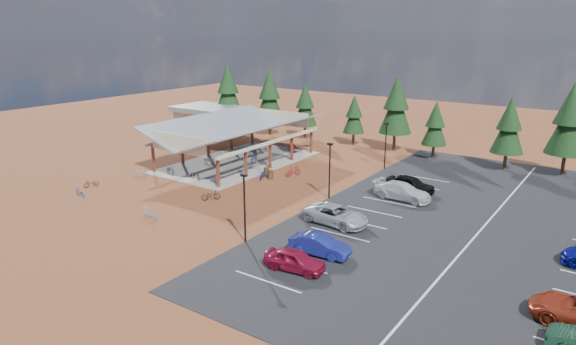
{
  "coord_description": "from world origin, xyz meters",
  "views": [
    {
      "loc": [
        27.2,
        -36.57,
        15.05
      ],
      "look_at": [
        1.01,
        1.2,
        1.97
      ],
      "focal_mm": 32.0,
      "sensor_mm": 36.0,
      "label": 1
    }
  ],
  "objects_px": {
    "bike_1": "(209,159)",
    "bike_5": "(255,165)",
    "bike_13": "(149,212)",
    "car_0": "(295,260)",
    "lamp_post_1": "(330,167)",
    "bike_9": "(140,174)",
    "bike_2": "(252,151)",
    "bike_14": "(262,175)",
    "car_4": "(410,184)",
    "trash_bin_0": "(271,175)",
    "outbuilding": "(213,119)",
    "bike_15": "(293,171)",
    "car_3": "(402,191)",
    "bike_10": "(80,192)",
    "bike_6": "(254,159)",
    "lamp_post_0": "(244,203)",
    "bike_0": "(171,170)",
    "bike_3": "(262,145)",
    "car_2": "(336,215)",
    "trash_bin_1": "(267,172)",
    "car_1": "(320,245)",
    "bike_4": "(196,175)",
    "bike_8": "(91,183)",
    "bike_12": "(211,195)",
    "bike_7": "(292,148)",
    "lamp_post_2": "(386,143)",
    "bike_pavilion": "(237,130)"
  },
  "relations": [
    {
      "from": "bike_15",
      "to": "car_3",
      "type": "relative_size",
      "value": 0.35
    },
    {
      "from": "bike_6",
      "to": "bike_4",
      "type": "bearing_deg",
      "value": -165.15
    },
    {
      "from": "bike_4",
      "to": "bike_8",
      "type": "relative_size",
      "value": 1.12
    },
    {
      "from": "bike_6",
      "to": "bike_7",
      "type": "xyz_separation_m",
      "value": [
        0.68,
        6.79,
        0.08
      ]
    },
    {
      "from": "trash_bin_0",
      "to": "bike_1",
      "type": "bearing_deg",
      "value": 176.46
    },
    {
      "from": "bike_1",
      "to": "bike_14",
      "type": "relative_size",
      "value": 1.03
    },
    {
      "from": "bike_6",
      "to": "lamp_post_0",
      "type": "bearing_deg",
      "value": -123.6
    },
    {
      "from": "bike_3",
      "to": "car_4",
      "type": "xyz_separation_m",
      "value": [
        22.22,
        -6.11,
        0.24
      ]
    },
    {
      "from": "car_2",
      "to": "lamp_post_0",
      "type": "bearing_deg",
      "value": 155.52
    },
    {
      "from": "bike_2",
      "to": "bike_12",
      "type": "relative_size",
      "value": 1.08
    },
    {
      "from": "bike_0",
      "to": "car_1",
      "type": "xyz_separation_m",
      "value": [
        23.32,
        -8.05,
        0.22
      ]
    },
    {
      "from": "bike_9",
      "to": "bike_5",
      "type": "bearing_deg",
      "value": -79.85
    },
    {
      "from": "lamp_post_0",
      "to": "car_4",
      "type": "distance_m",
      "value": 18.73
    },
    {
      "from": "bike_6",
      "to": "bike_15",
      "type": "xyz_separation_m",
      "value": [
        6.62,
        -1.79,
        0.03
      ]
    },
    {
      "from": "trash_bin_0",
      "to": "bike_3",
      "type": "relative_size",
      "value": 0.55
    },
    {
      "from": "bike_6",
      "to": "bike_10",
      "type": "height_order",
      "value": "bike_6"
    },
    {
      "from": "bike_0",
      "to": "bike_2",
      "type": "bearing_deg",
      "value": 3.3
    },
    {
      "from": "lamp_post_1",
      "to": "car_0",
      "type": "xyz_separation_m",
      "value": [
        5.49,
        -13.73,
        -2.25
      ]
    },
    {
      "from": "car_3",
      "to": "bike_10",
      "type": "bearing_deg",
      "value": 125.47
    },
    {
      "from": "outbuilding",
      "to": "bike_15",
      "type": "relative_size",
      "value": 5.95
    },
    {
      "from": "lamp_post_1",
      "to": "bike_13",
      "type": "distance_m",
      "value": 16.08
    },
    {
      "from": "bike_3",
      "to": "bike_13",
      "type": "bearing_deg",
      "value": -161.29
    },
    {
      "from": "car_4",
      "to": "bike_6",
      "type": "bearing_deg",
      "value": 95.56
    },
    {
      "from": "outbuilding",
      "to": "bike_13",
      "type": "bearing_deg",
      "value": -55.78
    },
    {
      "from": "outbuilding",
      "to": "bike_8",
      "type": "xyz_separation_m",
      "value": [
        8.24,
        -26.27,
        -1.63
      ]
    },
    {
      "from": "outbuilding",
      "to": "bike_15",
      "type": "height_order",
      "value": "outbuilding"
    },
    {
      "from": "bike_pavilion",
      "to": "car_1",
      "type": "xyz_separation_m",
      "value": [
        20.6,
        -15.85,
        -3.09
      ]
    },
    {
      "from": "bike_9",
      "to": "bike_14",
      "type": "height_order",
      "value": "bike_14"
    },
    {
      "from": "bike_1",
      "to": "car_4",
      "type": "relative_size",
      "value": 0.39
    },
    {
      "from": "bike_1",
      "to": "bike_5",
      "type": "distance_m",
      "value": 5.89
    },
    {
      "from": "bike_15",
      "to": "car_3",
      "type": "distance_m",
      "value": 12.38
    },
    {
      "from": "bike_9",
      "to": "car_2",
      "type": "distance_m",
      "value": 23.02
    },
    {
      "from": "bike_2",
      "to": "bike_14",
      "type": "bearing_deg",
      "value": -119.0
    },
    {
      "from": "trash_bin_0",
      "to": "bike_4",
      "type": "relative_size",
      "value": 0.53
    },
    {
      "from": "bike_13",
      "to": "car_4",
      "type": "height_order",
      "value": "car_4"
    },
    {
      "from": "bike_14",
      "to": "car_1",
      "type": "bearing_deg",
      "value": -65.4
    },
    {
      "from": "bike_3",
      "to": "car_4",
      "type": "bearing_deg",
      "value": -103.34
    },
    {
      "from": "trash_bin_1",
      "to": "car_0",
      "type": "distance_m",
      "value": 21.88
    },
    {
      "from": "bike_5",
      "to": "bike_14",
      "type": "height_order",
      "value": "bike_5"
    },
    {
      "from": "bike_3",
      "to": "bike_14",
      "type": "height_order",
      "value": "bike_3"
    },
    {
      "from": "trash_bin_1",
      "to": "bike_15",
      "type": "relative_size",
      "value": 0.49
    },
    {
      "from": "bike_13",
      "to": "car_0",
      "type": "height_order",
      "value": "car_0"
    },
    {
      "from": "lamp_post_1",
      "to": "outbuilding",
      "type": "bearing_deg",
      "value": 151.11
    },
    {
      "from": "lamp_post_2",
      "to": "bike_13",
      "type": "bearing_deg",
      "value": -110.75
    },
    {
      "from": "bike_5",
      "to": "car_3",
      "type": "height_order",
      "value": "car_3"
    },
    {
      "from": "bike_4",
      "to": "bike_12",
      "type": "xyz_separation_m",
      "value": [
        5.6,
        -3.74,
        -0.09
      ]
    },
    {
      "from": "car_3",
      "to": "car_2",
      "type": "bearing_deg",
      "value": 169.61
    },
    {
      "from": "bike_2",
      "to": "bike_12",
      "type": "distance_m",
      "value": 16.73
    },
    {
      "from": "bike_0",
      "to": "bike_13",
      "type": "height_order",
      "value": "bike_13"
    },
    {
      "from": "trash_bin_1",
      "to": "bike_3",
      "type": "height_order",
      "value": "bike_3"
    }
  ]
}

